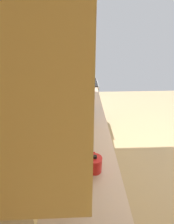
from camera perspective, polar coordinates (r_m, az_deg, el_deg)
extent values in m
plane|color=tan|center=(3.04, 24.07, -17.47)|extent=(6.74, 6.74, 0.00)
cube|color=#E7C77F|center=(2.03, -12.43, 6.51)|extent=(4.33, 0.12, 2.66)
cube|color=#EECE80|center=(2.19, -1.38, -19.45)|extent=(3.42, 0.62, 0.88)
cube|color=#C3AB9D|center=(1.89, -1.54, -10.25)|extent=(3.45, 0.65, 0.02)
cube|color=#332819|center=(1.96, 9.29, -28.23)|extent=(0.01, 0.01, 0.81)
cube|color=#332819|center=(2.22, 7.17, -19.08)|extent=(0.01, 0.01, 0.81)
cube|color=#332819|center=(2.52, 5.69, -11.97)|extent=(0.01, 0.01, 0.81)
cube|color=#332819|center=(2.86, 4.60, -6.46)|extent=(0.01, 0.01, 0.81)
cube|color=#332819|center=(3.22, 3.76, -2.14)|extent=(0.01, 0.01, 0.81)
cube|color=#F0C67F|center=(1.49, -8.13, 22.02)|extent=(2.39, 0.33, 0.68)
cube|color=#B7BABF|center=(3.84, -1.54, 3.41)|extent=(0.59, 0.67, 0.90)
cube|color=black|center=(3.88, 3.51, 2.89)|extent=(0.46, 0.01, 0.49)
cube|color=black|center=(3.68, -1.64, 9.90)|extent=(0.56, 0.64, 0.02)
cube|color=#B7BABF|center=(3.66, -6.67, 10.97)|extent=(0.56, 0.04, 0.18)
cylinder|color=#38383D|center=(3.55, 0.36, 9.51)|extent=(0.11, 0.11, 0.01)
cylinder|color=#38383D|center=(3.80, 0.18, 10.76)|extent=(0.11, 0.11, 0.01)
cylinder|color=#38383D|center=(3.55, -3.58, 9.44)|extent=(0.11, 0.11, 0.01)
cylinder|color=#38383D|center=(3.80, -3.52, 10.69)|extent=(0.11, 0.11, 0.01)
cube|color=white|center=(2.42, -2.33, 3.15)|extent=(0.46, 0.33, 0.28)
cube|color=black|center=(2.39, 1.78, 2.80)|extent=(0.28, 0.01, 0.19)
cube|color=#2D2D33|center=(2.59, 1.46, 4.89)|extent=(0.08, 0.01, 0.19)
cylinder|color=silver|center=(3.08, -0.05, 6.43)|extent=(0.16, 0.16, 0.04)
cylinder|color=silver|center=(3.08, -0.05, 6.60)|extent=(0.13, 0.13, 0.02)
cylinder|color=red|center=(1.54, 2.65, -17.07)|extent=(0.12, 0.12, 0.14)
cylinder|color=black|center=(1.48, 2.72, -14.78)|extent=(0.03, 0.03, 0.02)
cylinder|color=red|center=(1.57, 2.47, -14.58)|extent=(0.08, 0.02, 0.05)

